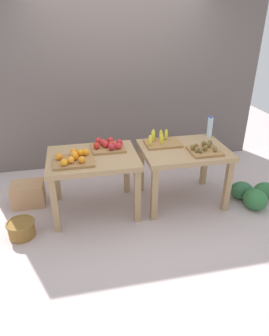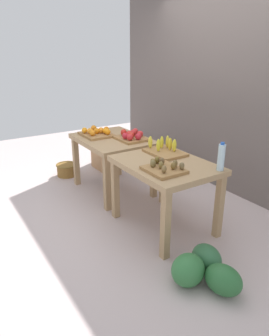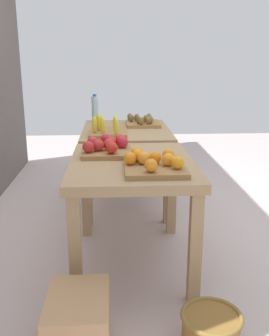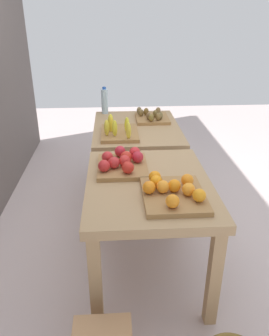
# 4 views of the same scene
# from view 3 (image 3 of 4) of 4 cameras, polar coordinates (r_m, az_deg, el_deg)

# --- Properties ---
(ground_plane) EXTENTS (8.00, 8.00, 0.00)m
(ground_plane) POSITION_cam_3_polar(r_m,az_deg,el_deg) (3.32, -0.85, -8.77)
(ground_plane) COLOR beige
(display_table_left) EXTENTS (1.04, 0.80, 0.74)m
(display_table_left) POSITION_cam_3_polar(r_m,az_deg,el_deg) (2.57, -0.41, -1.21)
(display_table_left) COLOR tan
(display_table_left) RESTS_ON ground_plane
(display_table_right) EXTENTS (1.04, 0.80, 0.74)m
(display_table_right) POSITION_cam_3_polar(r_m,az_deg,el_deg) (3.65, -1.24, 4.05)
(display_table_right) COLOR tan
(display_table_right) RESTS_ON ground_plane
(orange_bin) EXTENTS (0.44, 0.37, 0.11)m
(orange_bin) POSITION_cam_3_polar(r_m,az_deg,el_deg) (2.33, 2.75, 0.74)
(orange_bin) COLOR #9E7242
(orange_bin) RESTS_ON display_table_left
(apple_bin) EXTENTS (0.40, 0.34, 0.11)m
(apple_bin) POSITION_cam_3_polar(r_m,az_deg,el_deg) (2.72, -4.05, 3.09)
(apple_bin) COLOR #9E7242
(apple_bin) RESTS_ON display_table_left
(banana_crate) EXTENTS (0.44, 0.32, 0.17)m
(banana_crate) POSITION_cam_3_polar(r_m,az_deg,el_deg) (3.38, -4.06, 5.60)
(banana_crate) COLOR #9E7242
(banana_crate) RESTS_ON display_table_right
(kiwi_bin) EXTENTS (0.36, 0.32, 0.10)m
(kiwi_bin) POSITION_cam_3_polar(r_m,az_deg,el_deg) (3.81, 1.12, 6.73)
(kiwi_bin) COLOR #9E7242
(kiwi_bin) RESTS_ON display_table_right
(water_bottle) EXTENTS (0.07, 0.07, 0.28)m
(water_bottle) POSITION_cam_3_polar(r_m,az_deg,el_deg) (4.06, -5.80, 8.65)
(water_bottle) COLOR silver
(water_bottle) RESTS_ON display_table_right
(watermelon_pile) EXTENTS (0.62, 0.59, 0.27)m
(watermelon_pile) POSITION_cam_3_polar(r_m,az_deg,el_deg) (4.66, 1.67, 0.31)
(watermelon_pile) COLOR #296332
(watermelon_pile) RESTS_ON ground_plane
(wicker_basket) EXTENTS (0.31, 0.31, 0.19)m
(wicker_basket) POSITION_cam_3_polar(r_m,az_deg,el_deg) (2.11, 11.12, -22.17)
(wicker_basket) COLOR olive
(wicker_basket) RESTS_ON ground_plane
(cardboard_produce_box) EXTENTS (0.40, 0.30, 0.30)m
(cardboard_produce_box) POSITION_cam_3_polar(r_m,az_deg,el_deg) (2.05, -8.23, -21.63)
(cardboard_produce_box) COLOR tan
(cardboard_produce_box) RESTS_ON ground_plane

